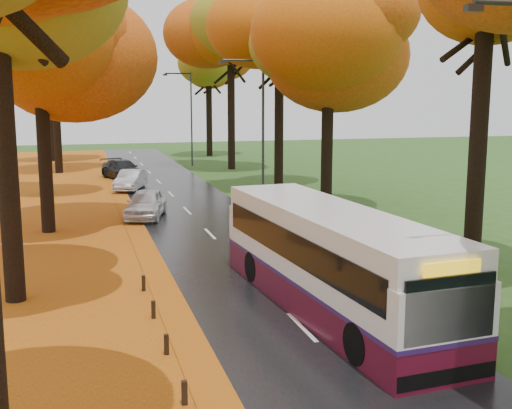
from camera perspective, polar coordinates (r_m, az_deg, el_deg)
name	(u,v)px	position (r m, az deg, el deg)	size (l,w,h in m)	color
road	(206,230)	(29.45, -4.50, -2.25)	(6.50, 90.00, 0.04)	black
centre_line	(206,229)	(29.44, -4.50, -2.21)	(0.12, 90.00, 0.01)	silver
leaf_drift	(138,233)	(29.02, -10.42, -2.52)	(0.90, 90.00, 0.01)	#C77B14
trees_left	(31,15)	(30.57, -19.40, 15.62)	(9.20, 74.00, 13.88)	black
trees_right	(339,21)	(32.96, 7.42, 15.87)	(9.30, 74.20, 13.96)	black
streetlamp_mid	(259,121)	(34.63, 0.23, 7.41)	(2.45, 0.18, 8.00)	#333538
streetlamp_far	(188,111)	(56.10, -6.02, 8.24)	(2.45, 0.18, 8.00)	#333538
bus	(330,257)	(18.39, 6.62, -4.70)	(3.35, 11.16, 2.89)	#4C0B1E
car_white	(146,204)	(32.48, -9.75, 0.08)	(1.68, 4.17, 1.42)	silver
car_silver	(131,180)	(42.20, -11.09, 2.14)	(1.35, 3.88, 1.28)	#A7A9AF
car_dark	(123,169)	(47.87, -11.77, 3.07)	(1.94, 4.78, 1.39)	black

